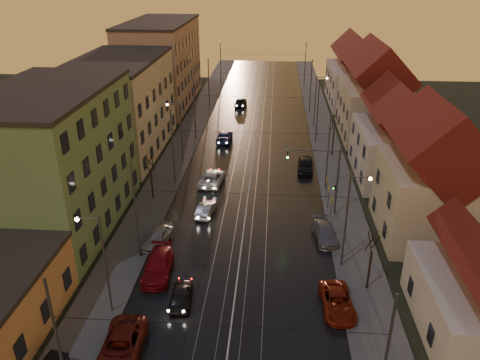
% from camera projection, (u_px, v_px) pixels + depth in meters
% --- Properties ---
extents(ground, '(160.00, 160.00, 0.00)m').
position_uv_depth(ground, '(230.00, 338.00, 31.81)').
color(ground, black).
rests_on(ground, ground).
extents(road, '(16.00, 120.00, 0.04)m').
position_uv_depth(road, '(255.00, 139.00, 68.00)').
color(road, black).
rests_on(road, ground).
extents(sidewalk_left, '(4.00, 120.00, 0.15)m').
position_uv_depth(sidewalk_left, '(187.00, 137.00, 68.65)').
color(sidewalk_left, '#4C4C4C').
rests_on(sidewalk_left, ground).
extents(sidewalk_right, '(4.00, 120.00, 0.15)m').
position_uv_depth(sidewalk_right, '(325.00, 140.00, 67.31)').
color(sidewalk_right, '#4C4C4C').
rests_on(sidewalk_right, ground).
extents(tram_rail_0, '(0.06, 120.00, 0.03)m').
position_uv_depth(tram_rail_0, '(240.00, 138.00, 68.13)').
color(tram_rail_0, gray).
rests_on(tram_rail_0, road).
extents(tram_rail_1, '(0.06, 120.00, 0.03)m').
position_uv_depth(tram_rail_1, '(250.00, 138.00, 68.04)').
color(tram_rail_1, gray).
rests_on(tram_rail_1, road).
extents(tram_rail_2, '(0.06, 120.00, 0.03)m').
position_uv_depth(tram_rail_2, '(261.00, 139.00, 67.93)').
color(tram_rail_2, gray).
rests_on(tram_rail_2, road).
extents(tram_rail_3, '(0.06, 120.00, 0.03)m').
position_uv_depth(tram_rail_3, '(270.00, 139.00, 67.84)').
color(tram_rail_3, gray).
rests_on(tram_rail_3, road).
extents(apartment_left_1, '(10.00, 18.00, 13.00)m').
position_uv_depth(apartment_left_1, '(54.00, 163.00, 42.92)').
color(apartment_left_1, '#5E8554').
rests_on(apartment_left_1, ground).
extents(apartment_left_2, '(10.00, 20.00, 12.00)m').
position_uv_depth(apartment_left_2, '(121.00, 108.00, 61.23)').
color(apartment_left_2, '#ADA886').
rests_on(apartment_left_2, ground).
extents(apartment_left_3, '(10.00, 24.00, 14.00)m').
position_uv_depth(apartment_left_3, '(161.00, 64.00, 82.53)').
color(apartment_left_3, '#A07D67').
rests_on(apartment_left_3, ground).
extents(house_right_1, '(8.67, 10.20, 10.80)m').
position_uv_depth(house_right_1, '(433.00, 181.00, 41.96)').
color(house_right_1, beige).
rests_on(house_right_1, ground).
extents(house_right_2, '(9.18, 12.24, 9.20)m').
position_uv_depth(house_right_2, '(398.00, 140.00, 54.06)').
color(house_right_2, silver).
rests_on(house_right_2, ground).
extents(house_right_3, '(9.18, 14.28, 11.50)m').
position_uv_depth(house_right_3, '(375.00, 97.00, 67.15)').
color(house_right_3, beige).
rests_on(house_right_3, ground).
extents(house_right_4, '(9.18, 16.32, 10.00)m').
position_uv_depth(house_right_4, '(356.00, 75.00, 83.76)').
color(house_right_4, silver).
rests_on(house_right_4, ground).
extents(catenary_pole_l_0, '(0.16, 0.16, 9.00)m').
position_uv_depth(catenary_pole_l_0, '(59.00, 346.00, 25.06)').
color(catenary_pole_l_0, '#595B60').
rests_on(catenary_pole_l_0, ground).
extents(catenary_pole_l_1, '(0.16, 0.16, 9.00)m').
position_uv_depth(catenary_pole_l_1, '(136.00, 212.00, 38.64)').
color(catenary_pole_l_1, '#595B60').
rests_on(catenary_pole_l_1, ground).
extents(catenary_pole_r_1, '(0.16, 0.16, 9.00)m').
position_uv_depth(catenary_pole_r_1, '(346.00, 219.00, 37.49)').
color(catenary_pole_r_1, '#595B60').
rests_on(catenary_pole_r_1, ground).
extents(catenary_pole_l_2, '(0.16, 0.16, 9.00)m').
position_uv_depth(catenary_pole_l_2, '(173.00, 147.00, 52.21)').
color(catenary_pole_l_2, '#595B60').
rests_on(catenary_pole_l_2, ground).
extents(catenary_pole_r_2, '(0.16, 0.16, 9.00)m').
position_uv_depth(catenary_pole_r_2, '(328.00, 152.00, 51.06)').
color(catenary_pole_r_2, '#595B60').
rests_on(catenary_pole_r_2, ground).
extents(catenary_pole_l_3, '(0.16, 0.16, 9.00)m').
position_uv_depth(catenary_pole_l_3, '(195.00, 110.00, 65.79)').
color(catenary_pole_l_3, '#595B60').
rests_on(catenary_pole_l_3, ground).
extents(catenary_pole_r_3, '(0.16, 0.16, 9.00)m').
position_uv_depth(catenary_pole_r_3, '(318.00, 112.00, 64.64)').
color(catenary_pole_r_3, '#595B60').
rests_on(catenary_pole_r_3, ground).
extents(catenary_pole_l_4, '(0.16, 0.16, 9.00)m').
position_uv_depth(catenary_pole_l_4, '(209.00, 85.00, 79.37)').
color(catenary_pole_l_4, '#595B60').
rests_on(catenary_pole_l_4, ground).
extents(catenary_pole_r_4, '(0.16, 0.16, 9.00)m').
position_uv_depth(catenary_pole_r_4, '(311.00, 86.00, 78.21)').
color(catenary_pole_r_4, '#595B60').
rests_on(catenary_pole_r_4, ground).
extents(catenary_pole_l_5, '(0.16, 0.16, 9.00)m').
position_uv_depth(catenary_pole_l_5, '(221.00, 64.00, 95.66)').
color(catenary_pole_l_5, '#595B60').
rests_on(catenary_pole_l_5, ground).
extents(catenary_pole_r_5, '(0.16, 0.16, 9.00)m').
position_uv_depth(catenary_pole_r_5, '(305.00, 65.00, 94.50)').
color(catenary_pole_r_5, '#595B60').
rests_on(catenary_pole_r_5, ground).
extents(street_lamp_0, '(1.75, 0.32, 8.00)m').
position_uv_depth(street_lamp_0, '(100.00, 255.00, 32.17)').
color(street_lamp_0, '#595B60').
rests_on(street_lamp_0, ground).
extents(street_lamp_1, '(1.75, 0.32, 8.00)m').
position_uv_depth(street_lamp_1, '(351.00, 210.00, 38.20)').
color(street_lamp_1, '#595B60').
rests_on(street_lamp_1, ground).
extents(street_lamp_2, '(1.75, 0.32, 8.00)m').
position_uv_depth(street_lamp_2, '(179.00, 127.00, 57.52)').
color(street_lamp_2, '#595B60').
rests_on(street_lamp_2, ground).
extents(street_lamp_3, '(1.75, 0.32, 8.00)m').
position_uv_depth(street_lamp_3, '(318.00, 97.00, 70.78)').
color(street_lamp_3, '#595B60').
rests_on(street_lamp_3, ground).
extents(traffic_light_mast, '(5.30, 0.32, 7.20)m').
position_uv_depth(traffic_light_mast, '(328.00, 173.00, 45.63)').
color(traffic_light_mast, '#595B60').
rests_on(traffic_light_mast, ground).
extents(bare_tree_0, '(1.09, 1.09, 5.11)m').
position_uv_depth(bare_tree_0, '(151.00, 178.00, 49.55)').
color(bare_tree_0, black).
rests_on(bare_tree_0, ground).
extents(bare_tree_1, '(1.09, 1.09, 5.11)m').
position_uv_depth(bare_tree_1, '(370.00, 263.00, 35.51)').
color(bare_tree_1, black).
rests_on(bare_tree_1, ground).
extents(bare_tree_2, '(1.09, 1.09, 5.11)m').
position_uv_depth(bare_tree_2, '(333.00, 138.00, 60.84)').
color(bare_tree_2, black).
rests_on(bare_tree_2, ground).
extents(driving_car_0, '(1.75, 3.90, 1.30)m').
position_uv_depth(driving_car_0, '(181.00, 295.00, 34.94)').
color(driving_car_0, black).
rests_on(driving_car_0, ground).
extents(driving_car_1, '(1.83, 4.06, 1.29)m').
position_uv_depth(driving_car_1, '(206.00, 209.00, 47.15)').
color(driving_car_1, gray).
rests_on(driving_car_1, ground).
extents(driving_car_2, '(2.97, 5.45, 1.45)m').
position_uv_depth(driving_car_2, '(212.00, 178.00, 53.85)').
color(driving_car_2, silver).
rests_on(driving_car_2, ground).
extents(driving_car_3, '(2.09, 5.10, 1.48)m').
position_uv_depth(driving_car_3, '(224.00, 136.00, 66.76)').
color(driving_car_3, navy).
rests_on(driving_car_3, ground).
extents(driving_car_4, '(2.13, 4.64, 1.54)m').
position_uv_depth(driving_car_4, '(241.00, 102.00, 83.39)').
color(driving_car_4, black).
rests_on(driving_car_4, ground).
extents(parked_left_1, '(2.77, 5.60, 1.53)m').
position_uv_depth(parked_left_1, '(121.00, 346.00, 30.08)').
color(parked_left_1, maroon).
rests_on(parked_left_1, ground).
extents(parked_left_2, '(2.47, 5.41, 1.53)m').
position_uv_depth(parked_left_2, '(158.00, 266.00, 38.09)').
color(parked_left_2, maroon).
rests_on(parked_left_2, ground).
extents(parked_left_3, '(2.47, 4.84, 1.58)m').
position_uv_depth(parked_left_3, '(157.00, 237.00, 42.07)').
color(parked_left_3, '#A9A9AF').
rests_on(parked_left_3, ground).
extents(parked_right_0, '(2.54, 4.94, 1.33)m').
position_uv_depth(parked_right_0, '(337.00, 302.00, 34.18)').
color(parked_right_0, maroon).
rests_on(parked_right_0, ground).
extents(parked_right_1, '(2.44, 4.82, 1.34)m').
position_uv_depth(parked_right_1, '(325.00, 233.00, 42.97)').
color(parked_right_1, gray).
rests_on(parked_right_1, ground).
extents(parked_right_2, '(2.11, 4.72, 1.58)m').
position_uv_depth(parked_right_2, '(305.00, 165.00, 57.15)').
color(parked_right_2, black).
rests_on(parked_right_2, ground).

